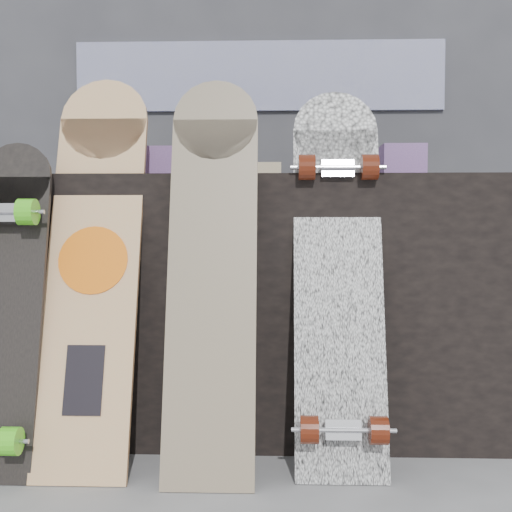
{
  "coord_description": "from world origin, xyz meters",
  "views": [
    {
      "loc": [
        0.08,
        -1.59,
        0.66
      ],
      "look_at": [
        0.02,
        0.2,
        0.57
      ],
      "focal_mm": 45.0,
      "sensor_mm": 36.0,
      "label": 1
    }
  ],
  "objects_px": {
    "longboard_geisha": "(94,255)",
    "skateboard_dark": "(4,303)",
    "vendor_table": "(253,303)",
    "longboard_celtic": "(212,260)",
    "longboard_cascadia": "(338,268)"
  },
  "relations": [
    {
      "from": "longboard_geisha",
      "to": "skateboard_dark",
      "type": "relative_size",
      "value": 1.23
    },
    {
      "from": "longboard_geisha",
      "to": "vendor_table",
      "type": "bearing_deg",
      "value": 39.15
    },
    {
      "from": "longboard_geisha",
      "to": "longboard_celtic",
      "type": "height_order",
      "value": "longboard_geisha"
    },
    {
      "from": "longboard_geisha",
      "to": "longboard_celtic",
      "type": "xyz_separation_m",
      "value": [
        0.33,
        -0.05,
        -0.01
      ]
    },
    {
      "from": "vendor_table",
      "to": "longboard_celtic",
      "type": "bearing_deg",
      "value": -102.89
    },
    {
      "from": "vendor_table",
      "to": "longboard_geisha",
      "type": "bearing_deg",
      "value": -140.85
    },
    {
      "from": "longboard_cascadia",
      "to": "skateboard_dark",
      "type": "relative_size",
      "value": 1.18
    },
    {
      "from": "longboard_celtic",
      "to": "skateboard_dark",
      "type": "relative_size",
      "value": 1.2
    },
    {
      "from": "longboard_cascadia",
      "to": "skateboard_dark",
      "type": "distance_m",
      "value": 0.89
    },
    {
      "from": "longboard_cascadia",
      "to": "longboard_geisha",
      "type": "bearing_deg",
      "value": 179.91
    },
    {
      "from": "vendor_table",
      "to": "longboard_geisha",
      "type": "relative_size",
      "value": 1.47
    },
    {
      "from": "vendor_table",
      "to": "longboard_celtic",
      "type": "relative_size",
      "value": 1.51
    },
    {
      "from": "vendor_table",
      "to": "longboard_cascadia",
      "type": "xyz_separation_m",
      "value": [
        0.25,
        -0.34,
        0.14
      ]
    },
    {
      "from": "vendor_table",
      "to": "skateboard_dark",
      "type": "height_order",
      "value": "skateboard_dark"
    },
    {
      "from": "longboard_geisha",
      "to": "longboard_celtic",
      "type": "bearing_deg",
      "value": -9.32
    }
  ]
}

